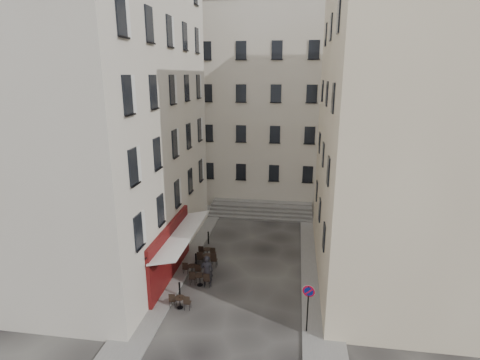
% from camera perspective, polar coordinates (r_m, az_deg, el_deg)
% --- Properties ---
extents(ground, '(90.00, 90.00, 0.00)m').
position_cam_1_polar(ground, '(22.41, -0.02, -16.77)').
color(ground, black).
rests_on(ground, ground).
extents(sidewalk_left, '(2.00, 22.00, 0.12)m').
position_cam_1_polar(sidewalk_left, '(26.68, -8.49, -11.13)').
color(sidewalk_left, slate).
rests_on(sidewalk_left, ground).
extents(sidewalk_right, '(2.00, 18.00, 0.12)m').
position_cam_1_polar(sidewalk_right, '(24.84, 11.68, -13.46)').
color(sidewalk_right, slate).
rests_on(sidewalk_right, ground).
extents(building_left, '(12.20, 16.20, 20.60)m').
position_cam_1_polar(building_left, '(25.50, -23.37, 10.59)').
color(building_left, beige).
rests_on(building_left, ground).
extents(building_right, '(12.20, 14.20, 18.60)m').
position_cam_1_polar(building_right, '(23.64, 27.70, 7.32)').
color(building_right, '#C3B091').
rests_on(building_right, ground).
extents(building_back, '(18.20, 10.20, 18.60)m').
position_cam_1_polar(building_back, '(37.97, 2.82, 11.61)').
color(building_back, beige).
rests_on(building_back, ground).
extents(cafe_storefront, '(1.74, 7.30, 3.50)m').
position_cam_1_polar(cafe_storefront, '(23.28, -10.38, -10.43)').
color(cafe_storefront, '#4A0A0D').
rests_on(cafe_storefront, ground).
extents(stone_steps, '(9.00, 3.15, 0.80)m').
position_cam_1_polar(stone_steps, '(33.48, 3.20, -4.62)').
color(stone_steps, '#5B5856').
rests_on(stone_steps, ground).
extents(bollard_near, '(0.12, 0.12, 0.98)m').
position_cam_1_polar(bollard_near, '(21.96, -9.19, -16.12)').
color(bollard_near, black).
rests_on(bollard_near, ground).
extents(bollard_mid, '(0.12, 0.12, 0.98)m').
position_cam_1_polar(bollard_mid, '(24.87, -6.73, -11.97)').
color(bollard_mid, black).
rests_on(bollard_mid, ground).
extents(bollard_far, '(0.12, 0.12, 0.98)m').
position_cam_1_polar(bollard_far, '(27.91, -4.84, -8.69)').
color(bollard_far, black).
rests_on(bollard_far, ground).
extents(no_parking_sign, '(0.58, 0.17, 2.59)m').
position_cam_1_polar(no_parking_sign, '(18.75, 10.35, -17.53)').
color(no_parking_sign, black).
rests_on(no_parking_sign, ground).
extents(bistro_table_a, '(1.18, 0.55, 0.83)m').
position_cam_1_polar(bistro_table_a, '(21.18, -9.10, -17.77)').
color(bistro_table_a, black).
rests_on(bistro_table_a, ground).
extents(bistro_table_b, '(1.26, 0.59, 0.88)m').
position_cam_1_polar(bistro_table_b, '(22.93, -6.10, -14.72)').
color(bistro_table_b, black).
rests_on(bistro_table_b, ground).
extents(bistro_table_c, '(1.18, 0.55, 0.83)m').
position_cam_1_polar(bistro_table_c, '(24.04, -7.30, -13.30)').
color(bistro_table_c, black).
rests_on(bistro_table_c, ground).
extents(bistro_table_d, '(1.32, 0.62, 0.93)m').
position_cam_1_polar(bistro_table_d, '(24.98, -5.01, -11.91)').
color(bistro_table_d, black).
rests_on(bistro_table_d, ground).
extents(bistro_table_e, '(1.19, 0.56, 0.84)m').
position_cam_1_polar(bistro_table_e, '(25.97, -4.99, -10.89)').
color(bistro_table_e, black).
rests_on(bistro_table_e, ground).
extents(pedestrian, '(0.80, 0.62, 1.96)m').
position_cam_1_polar(pedestrian, '(22.61, -5.06, -13.62)').
color(pedestrian, black).
rests_on(pedestrian, ground).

